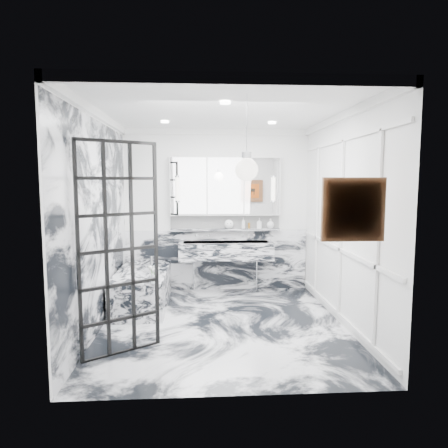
{
  "coord_description": "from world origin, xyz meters",
  "views": [
    {
      "loc": [
        -0.29,
        -5.16,
        1.91
      ],
      "look_at": [
        0.05,
        0.5,
        1.3
      ],
      "focal_mm": 32.0,
      "sensor_mm": 36.0,
      "label": 1
    }
  ],
  "objects": [
    {
      "name": "soap_bottle_b",
      "position": [
        0.75,
        1.71,
        1.18
      ],
      "size": [
        0.1,
        0.1,
        0.18
      ],
      "primitive_type": "imported",
      "rotation": [
        0.0,
        0.0,
        -0.26
      ],
      "color": "#4C4C51",
      "rests_on": "ledge"
    },
    {
      "name": "wall_front",
      "position": [
        0.0,
        -1.8,
        1.4
      ],
      "size": [
        3.6,
        0.0,
        3.6
      ],
      "primitive_type": "plane",
      "rotation": [
        -1.57,
        0.0,
        0.0
      ],
      "color": "white",
      "rests_on": "floor"
    },
    {
      "name": "marble_clad_left",
      "position": [
        -1.59,
        0.0,
        1.34
      ],
      "size": [
        0.02,
        3.56,
        2.68
      ],
      "primitive_type": "cube",
      "color": "silver",
      "rests_on": "floor"
    },
    {
      "name": "face_pot",
      "position": [
        0.21,
        1.71,
        1.17
      ],
      "size": [
        0.16,
        0.16,
        0.16
      ],
      "primitive_type": "sphere",
      "color": "white",
      "rests_on": "ledge"
    },
    {
      "name": "bathtub",
      "position": [
        -1.18,
        0.9,
        0.28
      ],
      "size": [
        0.75,
        1.65,
        0.55
      ],
      "primitive_type": "cube",
      "color": "silver",
      "rests_on": "floor"
    },
    {
      "name": "wall_back",
      "position": [
        0.0,
        1.8,
        1.4
      ],
      "size": [
        3.6,
        0.0,
        3.6
      ],
      "primitive_type": "plane",
      "rotation": [
        1.57,
        0.0,
        0.0
      ],
      "color": "white",
      "rests_on": "floor"
    },
    {
      "name": "trough_sink",
      "position": [
        0.15,
        1.55,
        0.73
      ],
      "size": [
        1.6,
        0.45,
        0.3
      ],
      "primitive_type": "cube",
      "color": "silver",
      "rests_on": "wall_back"
    },
    {
      "name": "marble_clad_back",
      "position": [
        0.0,
        1.78,
        0.53
      ],
      "size": [
        3.18,
        0.05,
        1.05
      ],
      "primitive_type": "cube",
      "color": "silver",
      "rests_on": "floor"
    },
    {
      "name": "mirror_cabinet",
      "position": [
        0.15,
        1.73,
        1.82
      ],
      "size": [
        1.9,
        0.16,
        1.0
      ],
      "primitive_type": "cube",
      "color": "white",
      "rests_on": "wall_back"
    },
    {
      "name": "crittall_door",
      "position": [
        -1.17,
        -0.81,
        1.16
      ],
      "size": [
        0.76,
        0.51,
        2.33
      ],
      "primitive_type": null,
      "rotation": [
        0.0,
        0.0,
        0.57
      ],
      "color": "black",
      "rests_on": "floor"
    },
    {
      "name": "soap_bottle_a",
      "position": [
        0.46,
        1.71,
        1.18
      ],
      "size": [
        0.08,
        0.08,
        0.19
      ],
      "primitive_type": "imported",
      "rotation": [
        0.0,
        0.0,
        -0.16
      ],
      "color": "#8C5919",
      "rests_on": "ledge"
    },
    {
      "name": "soap_bottle_c",
      "position": [
        0.94,
        1.71,
        1.17
      ],
      "size": [
        0.17,
        0.17,
        0.17
      ],
      "primitive_type": "imported",
      "rotation": [
        0.0,
        0.0,
        -0.33
      ],
      "color": "silver",
      "rests_on": "ledge"
    },
    {
      "name": "sconce_left",
      "position": [
        -0.67,
        1.63,
        1.78
      ],
      "size": [
        0.07,
        0.07,
        0.4
      ],
      "primitive_type": "cylinder",
      "color": "white",
      "rests_on": "mirror_cabinet"
    },
    {
      "name": "wall_right",
      "position": [
        1.6,
        0.0,
        1.4
      ],
      "size": [
        0.0,
        3.6,
        3.6
      ],
      "primitive_type": "plane",
      "rotation": [
        1.57,
        0.0,
        -1.57
      ],
      "color": "white",
      "rests_on": "floor"
    },
    {
      "name": "floor",
      "position": [
        0.0,
        0.0,
        0.0
      ],
      "size": [
        3.6,
        3.6,
        0.0
      ],
      "primitive_type": "plane",
      "color": "silver",
      "rests_on": "ground"
    },
    {
      "name": "amber_bottle",
      "position": [
        0.57,
        1.71,
        1.14
      ],
      "size": [
        0.04,
        0.04,
        0.1
      ],
      "primitive_type": "cylinder",
      "color": "#8C5919",
      "rests_on": "ledge"
    },
    {
      "name": "panel_molding",
      "position": [
        1.58,
        0.0,
        1.3
      ],
      "size": [
        0.03,
        3.4,
        2.3
      ],
      "primitive_type": "cube",
      "color": "white",
      "rests_on": "floor"
    },
    {
      "name": "ledge",
      "position": [
        0.15,
        1.72,
        1.07
      ],
      "size": [
        1.9,
        0.14,
        0.04
      ],
      "primitive_type": "cube",
      "color": "silver",
      "rests_on": "wall_back"
    },
    {
      "name": "subway_tile",
      "position": [
        0.15,
        1.78,
        1.21
      ],
      "size": [
        1.9,
        0.03,
        0.23
      ],
      "primitive_type": "cube",
      "color": "white",
      "rests_on": "wall_back"
    },
    {
      "name": "pendant_light",
      "position": [
        0.17,
        -1.23,
        2.02
      ],
      "size": [
        0.23,
        0.23,
        0.23
      ],
      "primitive_type": "sphere",
      "color": "white",
      "rests_on": "ceiling"
    },
    {
      "name": "ceiling",
      "position": [
        0.0,
        0.0,
        2.8
      ],
      "size": [
        3.6,
        3.6,
        0.0
      ],
      "primitive_type": "plane",
      "rotation": [
        3.14,
        0.0,
        0.0
      ],
      "color": "white",
      "rests_on": "wall_back"
    },
    {
      "name": "sconce_right",
      "position": [
        0.97,
        1.63,
        1.78
      ],
      "size": [
        0.07,
        0.07,
        0.4
      ],
      "primitive_type": "cylinder",
      "color": "white",
      "rests_on": "mirror_cabinet"
    },
    {
      "name": "wall_left",
      "position": [
        -1.6,
        0.0,
        1.4
      ],
      "size": [
        0.0,
        3.6,
        3.6
      ],
      "primitive_type": "plane",
      "rotation": [
        1.57,
        0.0,
        1.57
      ],
      "color": "white",
      "rests_on": "floor"
    },
    {
      "name": "flower_vase",
      "position": [
        -0.91,
        0.11,
        0.61
      ],
      "size": [
        0.08,
        0.08,
        0.12
      ],
      "primitive_type": "cylinder",
      "color": "silver",
      "rests_on": "bathtub"
    },
    {
      "name": "artwork",
      "position": [
        1.05,
        -1.76,
        1.66
      ],
      "size": [
        0.46,
        0.04,
        0.46
      ],
      "primitive_type": "cube",
      "color": "#D74A16",
      "rests_on": "wall_front"
    }
  ]
}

